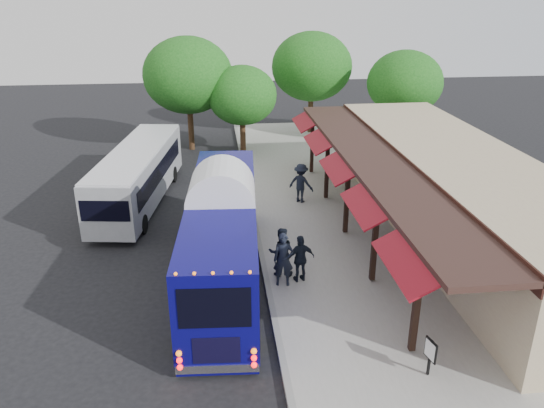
{
  "coord_description": "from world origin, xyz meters",
  "views": [
    {
      "loc": [
        -1.62,
        -16.02,
        9.91
      ],
      "look_at": [
        0.59,
        3.62,
        1.8
      ],
      "focal_mm": 35.0,
      "sensor_mm": 36.0,
      "label": 1
    }
  ],
  "objects_px": {
    "coach_bus": "(223,233)",
    "city_bus": "(138,173)",
    "ped_a": "(283,260)",
    "ped_d": "(301,183)",
    "sign_board": "(430,352)",
    "ped_b": "(281,252)",
    "ped_c": "(301,259)"
  },
  "relations": [
    {
      "from": "coach_bus",
      "to": "ped_b",
      "type": "relative_size",
      "value": 5.96
    },
    {
      "from": "ped_a",
      "to": "ped_d",
      "type": "distance_m",
      "value": 7.88
    },
    {
      "from": "ped_b",
      "to": "ped_d",
      "type": "relative_size",
      "value": 0.96
    },
    {
      "from": "city_bus",
      "to": "ped_d",
      "type": "bearing_deg",
      "value": -0.47
    },
    {
      "from": "ped_d",
      "to": "sign_board",
      "type": "bearing_deg",
      "value": 130.04
    },
    {
      "from": "ped_d",
      "to": "ped_c",
      "type": "bearing_deg",
      "value": 114.4
    },
    {
      "from": "sign_board",
      "to": "ped_b",
      "type": "bearing_deg",
      "value": 107.0
    },
    {
      "from": "ped_a",
      "to": "ped_c",
      "type": "height_order",
      "value": "ped_a"
    },
    {
      "from": "coach_bus",
      "to": "ped_a",
      "type": "xyz_separation_m",
      "value": [
        2.05,
        -0.86,
        -0.75
      ]
    },
    {
      "from": "ped_b",
      "to": "sign_board",
      "type": "relative_size",
      "value": 1.67
    },
    {
      "from": "ped_a",
      "to": "ped_b",
      "type": "bearing_deg",
      "value": 97.16
    },
    {
      "from": "sign_board",
      "to": "coach_bus",
      "type": "bearing_deg",
      "value": 119.31
    },
    {
      "from": "ped_c",
      "to": "ped_d",
      "type": "distance_m",
      "value": 7.56
    },
    {
      "from": "coach_bus",
      "to": "ped_c",
      "type": "distance_m",
      "value": 2.9
    },
    {
      "from": "ped_c",
      "to": "sign_board",
      "type": "distance_m",
      "value": 5.94
    },
    {
      "from": "coach_bus",
      "to": "city_bus",
      "type": "xyz_separation_m",
      "value": [
        -3.9,
        7.96,
        -0.37
      ]
    },
    {
      "from": "ped_b",
      "to": "ped_c",
      "type": "bearing_deg",
      "value": 143.09
    },
    {
      "from": "coach_bus",
      "to": "sign_board",
      "type": "xyz_separation_m",
      "value": [
        5.33,
        -5.99,
        -0.97
      ]
    },
    {
      "from": "coach_bus",
      "to": "city_bus",
      "type": "relative_size",
      "value": 1.06
    },
    {
      "from": "coach_bus",
      "to": "city_bus",
      "type": "bearing_deg",
      "value": 119.75
    },
    {
      "from": "ped_a",
      "to": "sign_board",
      "type": "xyz_separation_m",
      "value": [
        3.28,
        -5.13,
        -0.22
      ]
    },
    {
      "from": "coach_bus",
      "to": "ped_c",
      "type": "height_order",
      "value": "coach_bus"
    },
    {
      "from": "ped_c",
      "to": "sign_board",
      "type": "height_order",
      "value": "ped_c"
    },
    {
      "from": "ped_d",
      "to": "sign_board",
      "type": "distance_m",
      "value": 12.86
    },
    {
      "from": "ped_c",
      "to": "sign_board",
      "type": "relative_size",
      "value": 1.58
    },
    {
      "from": "ped_a",
      "to": "ped_c",
      "type": "distance_m",
      "value": 0.68
    },
    {
      "from": "ped_c",
      "to": "ped_d",
      "type": "bearing_deg",
      "value": -112.55
    },
    {
      "from": "city_bus",
      "to": "ped_c",
      "type": "bearing_deg",
      "value": -44.62
    },
    {
      "from": "ped_a",
      "to": "ped_b",
      "type": "height_order",
      "value": "ped_a"
    },
    {
      "from": "city_bus",
      "to": "ped_a",
      "type": "height_order",
      "value": "city_bus"
    },
    {
      "from": "sign_board",
      "to": "ped_a",
      "type": "bearing_deg",
      "value": 110.21
    },
    {
      "from": "city_bus",
      "to": "ped_a",
      "type": "distance_m",
      "value": 10.64
    }
  ]
}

